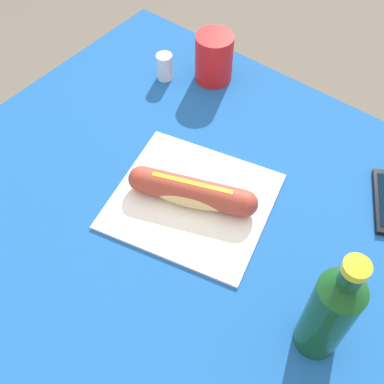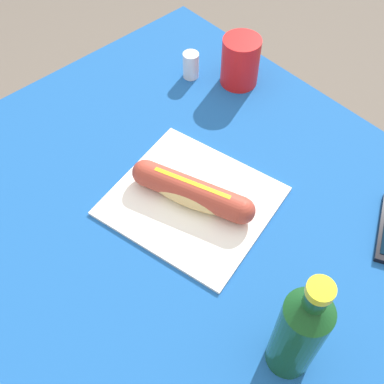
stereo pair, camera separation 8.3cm
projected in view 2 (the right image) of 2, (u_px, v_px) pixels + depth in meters
ground_plane at (190, 355)px, 1.47m from camera, size 6.00×6.00×0.00m
dining_table at (190, 257)px, 0.97m from camera, size 1.01×0.87×0.78m
paper_wrapper at (192, 201)px, 0.86m from camera, size 0.33×0.31×0.01m
hot_dog at (192, 192)px, 0.84m from camera, size 0.23×0.12×0.05m
soda_bottle at (299, 332)px, 0.61m from camera, size 0.06×0.06×0.23m
drinking_cup at (240, 61)px, 1.02m from camera, size 0.08×0.08×0.11m
salt_shaker at (191, 65)px, 1.05m from camera, size 0.04×0.04×0.06m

